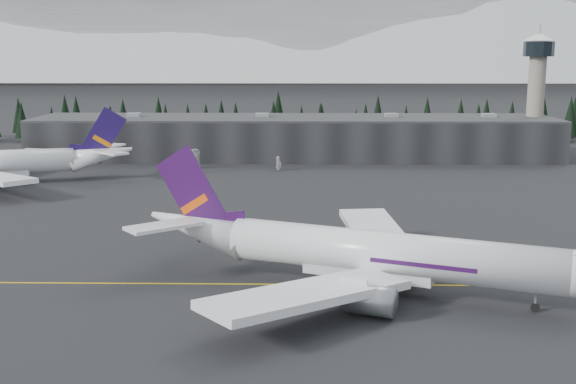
{
  "coord_description": "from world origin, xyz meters",
  "views": [
    {
      "loc": [
        2.26,
        -98.85,
        31.82
      ],
      "look_at": [
        0.0,
        20.0,
        9.0
      ],
      "focal_mm": 45.0,
      "sensor_mm": 36.0,
      "label": 1
    }
  ],
  "objects_px": {
    "jet_main": "(351,251)",
    "gse_vehicle_a": "(195,166)",
    "control_tower": "(537,81)",
    "gse_vehicle_b": "(279,168)",
    "jet_parked": "(3,162)",
    "terminal": "(294,137)"
  },
  "relations": [
    {
      "from": "jet_main",
      "to": "gse_vehicle_a",
      "type": "height_order",
      "value": "jet_main"
    },
    {
      "from": "gse_vehicle_a",
      "to": "control_tower",
      "type": "bearing_deg",
      "value": -11.13
    },
    {
      "from": "gse_vehicle_b",
      "to": "control_tower",
      "type": "bearing_deg",
      "value": 95.87
    },
    {
      "from": "jet_parked",
      "to": "gse_vehicle_a",
      "type": "relative_size",
      "value": 11.15
    },
    {
      "from": "control_tower",
      "to": "jet_main",
      "type": "distance_m",
      "value": 147.95
    },
    {
      "from": "jet_main",
      "to": "gse_vehicle_a",
      "type": "relative_size",
      "value": 11.01
    },
    {
      "from": "terminal",
      "to": "gse_vehicle_b",
      "type": "height_order",
      "value": "terminal"
    },
    {
      "from": "terminal",
      "to": "gse_vehicle_b",
      "type": "distance_m",
      "value": 27.1
    },
    {
      "from": "jet_parked",
      "to": "gse_vehicle_b",
      "type": "relative_size",
      "value": 15.64
    },
    {
      "from": "gse_vehicle_b",
      "to": "jet_main",
      "type": "bearing_deg",
      "value": -7.12
    },
    {
      "from": "terminal",
      "to": "jet_parked",
      "type": "bearing_deg",
      "value": -146.46
    },
    {
      "from": "terminal",
      "to": "control_tower",
      "type": "height_order",
      "value": "control_tower"
    },
    {
      "from": "jet_main",
      "to": "jet_parked",
      "type": "relative_size",
      "value": 0.99
    },
    {
      "from": "jet_main",
      "to": "terminal",
      "type": "bearing_deg",
      "value": 115.6
    },
    {
      "from": "jet_main",
      "to": "jet_parked",
      "type": "bearing_deg",
      "value": 156.86
    },
    {
      "from": "control_tower",
      "to": "gse_vehicle_a",
      "type": "distance_m",
      "value": 108.48
    },
    {
      "from": "terminal",
      "to": "jet_main",
      "type": "height_order",
      "value": "jet_main"
    },
    {
      "from": "gse_vehicle_a",
      "to": "terminal",
      "type": "bearing_deg",
      "value": 14.15
    },
    {
      "from": "jet_main",
      "to": "jet_parked",
      "type": "xyz_separation_m",
      "value": [
        -81.2,
        80.35,
        -0.02
      ]
    },
    {
      "from": "control_tower",
      "to": "gse_vehicle_b",
      "type": "bearing_deg",
      "value": -159.71
    },
    {
      "from": "jet_main",
      "to": "jet_parked",
      "type": "height_order",
      "value": "jet_main"
    },
    {
      "from": "jet_parked",
      "to": "gse_vehicle_a",
      "type": "height_order",
      "value": "jet_parked"
    }
  ]
}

